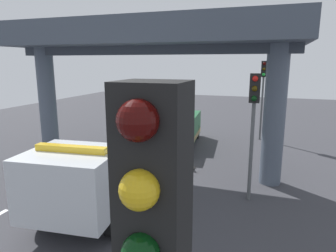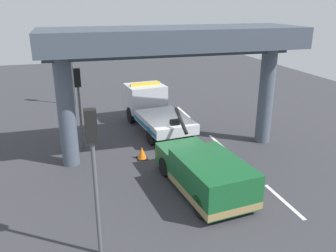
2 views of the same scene
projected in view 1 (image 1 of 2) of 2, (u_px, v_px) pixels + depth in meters
ground_plane at (145, 171)px, 12.93m from camera, size 60.00×40.00×0.10m
lane_stripe_west at (144, 134)px, 19.31m from camera, size 2.60×0.16×0.01m
lane_stripe_mid at (91, 163)px, 13.76m from camera, size 2.60×0.16×0.01m
tow_truck_white at (98, 173)px, 9.19m from camera, size 7.34×2.99×2.46m
towed_van_green at (176, 130)px, 16.85m from camera, size 5.39×2.69×1.58m
overpass_structure at (145, 44)px, 12.08m from camera, size 3.60×12.15×6.15m
traffic_light_near at (263, 83)px, 17.27m from camera, size 0.39×0.32×4.59m
traffic_light_far at (254, 110)px, 9.47m from camera, size 0.39×0.32×4.18m
traffic_cone_orange at (188, 163)px, 12.92m from camera, size 0.51×0.51×0.61m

